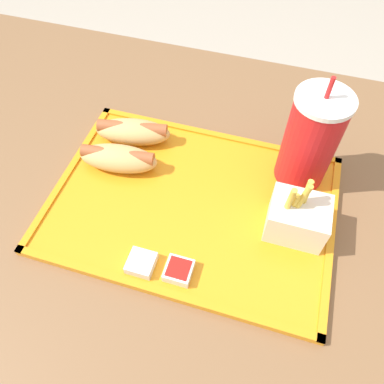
{
  "coord_description": "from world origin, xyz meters",
  "views": [
    {
      "loc": [
        0.13,
        -0.32,
        1.3
      ],
      "look_at": [
        0.02,
        0.02,
        0.8
      ],
      "focal_mm": 35.0,
      "sensor_mm": 36.0,
      "label": 1
    }
  ],
  "objects_px": {
    "sauce_cup_mayo": "(141,263)",
    "soda_cup": "(310,140)",
    "fries_carton": "(297,218)",
    "sauce_cup_ketchup": "(179,270)",
    "hot_dog_far": "(133,131)",
    "hot_dog_near": "(118,158)"
  },
  "relations": [
    {
      "from": "fries_carton",
      "to": "sauce_cup_mayo",
      "type": "bearing_deg",
      "value": -148.33
    },
    {
      "from": "soda_cup",
      "to": "sauce_cup_mayo",
      "type": "xyz_separation_m",
      "value": [
        -0.21,
        -0.25,
        -0.08
      ]
    },
    {
      "from": "sauce_cup_mayo",
      "to": "soda_cup",
      "type": "bearing_deg",
      "value": 50.31
    },
    {
      "from": "sauce_cup_mayo",
      "to": "sauce_cup_ketchup",
      "type": "xyz_separation_m",
      "value": [
        0.06,
        0.0,
        0.0
      ]
    },
    {
      "from": "soda_cup",
      "to": "sauce_cup_mayo",
      "type": "relative_size",
      "value": 5.22
    },
    {
      "from": "hot_dog_near",
      "to": "sauce_cup_mayo",
      "type": "height_order",
      "value": "hot_dog_near"
    },
    {
      "from": "fries_carton",
      "to": "sauce_cup_ketchup",
      "type": "distance_m",
      "value": 0.2
    },
    {
      "from": "hot_dog_near",
      "to": "sauce_cup_ketchup",
      "type": "relative_size",
      "value": 3.66
    },
    {
      "from": "soda_cup",
      "to": "sauce_cup_mayo",
      "type": "height_order",
      "value": "soda_cup"
    },
    {
      "from": "fries_carton",
      "to": "sauce_cup_ketchup",
      "type": "relative_size",
      "value": 2.84
    },
    {
      "from": "fries_carton",
      "to": "sauce_cup_mayo",
      "type": "relative_size",
      "value": 2.84
    },
    {
      "from": "soda_cup",
      "to": "sauce_cup_ketchup",
      "type": "height_order",
      "value": "soda_cup"
    },
    {
      "from": "soda_cup",
      "to": "hot_dog_far",
      "type": "height_order",
      "value": "soda_cup"
    },
    {
      "from": "soda_cup",
      "to": "fries_carton",
      "type": "bearing_deg",
      "value": -86.98
    },
    {
      "from": "hot_dog_far",
      "to": "fries_carton",
      "type": "xyz_separation_m",
      "value": [
        0.32,
        -0.11,
        0.01
      ]
    },
    {
      "from": "hot_dog_near",
      "to": "sauce_cup_ketchup",
      "type": "height_order",
      "value": "hot_dog_near"
    },
    {
      "from": "hot_dog_near",
      "to": "sauce_cup_ketchup",
      "type": "bearing_deg",
      "value": -45.04
    },
    {
      "from": "hot_dog_near",
      "to": "fries_carton",
      "type": "height_order",
      "value": "fries_carton"
    },
    {
      "from": "soda_cup",
      "to": "fries_carton",
      "type": "height_order",
      "value": "soda_cup"
    },
    {
      "from": "soda_cup",
      "to": "fries_carton",
      "type": "relative_size",
      "value": 1.84
    },
    {
      "from": "hot_dog_near",
      "to": "soda_cup",
      "type": "bearing_deg",
      "value": 13.59
    },
    {
      "from": "sauce_cup_mayo",
      "to": "sauce_cup_ketchup",
      "type": "relative_size",
      "value": 1.0
    }
  ]
}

